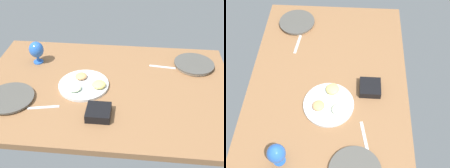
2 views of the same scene
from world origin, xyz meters
The scene contains 8 objects.
ground_plane centered at (0.00, 0.00, -2.00)cm, with size 160.00×104.00×4.00cm, color #8C603D.
dinner_plate_left centered at (-54.70, -19.00, 1.10)cm, with size 28.72×28.72×2.11cm.
dinner_plate_right centered at (58.16, 28.13, 1.43)cm, with size 27.05×27.05×2.74cm.
fruit_platter centered at (-13.15, -2.00, 1.51)cm, with size 31.45×31.45×5.16cm.
hurricane_glass_blue centered at (-50.42, 22.44, 9.86)cm, with size 9.91×9.91×15.98cm.
square_bowl_black centered at (-0.67, -27.45, 2.75)cm, with size 13.39×13.39×4.95cm.
fork_by_left_plate centered at (-33.01, -23.88, 0.30)cm, with size 18.00×1.80×0.60cm, color silver.
fork_by_right_plate centered at (36.68, 24.85, 0.30)cm, with size 18.00×1.80×0.60cm, color silver.
Camera 1 is at (17.67, -137.81, 106.65)cm, focal length 44.59 mm.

